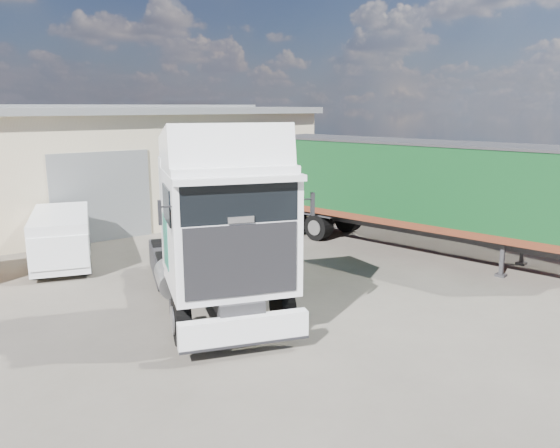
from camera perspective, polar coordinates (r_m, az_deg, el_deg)
ground at (r=15.59m, az=1.46°, el=-7.87°), size 120.00×120.00×0.00m
brick_boundary_wall at (r=27.28m, az=12.98°, el=3.27°), size 0.35×26.00×2.50m
tractor_unit at (r=13.80m, az=-6.25°, el=-1.46°), size 5.03×7.82×5.01m
box_trailer at (r=20.90m, az=13.20°, el=4.08°), size 4.97×12.65×4.12m
panel_van at (r=19.99m, az=-21.87°, el=-1.47°), size 2.98×4.71×1.79m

